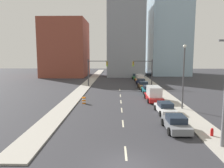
{
  "coord_description": "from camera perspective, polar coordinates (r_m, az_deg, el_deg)",
  "views": [
    {
      "loc": [
        -0.7,
        -13.26,
        7.2
      ],
      "look_at": [
        -1.46,
        23.75,
        2.2
      ],
      "focal_mm": 35.0,
      "sensor_mm": 36.0,
      "label": 1
    }
  ],
  "objects": [
    {
      "name": "sedan_navy",
      "position": [
        52.78,
        7.6,
        0.5
      ],
      "size": [
        2.23,
        4.77,
        1.44
      ],
      "rotation": [
        0.0,
        0.0,
        0.03
      ],
      "color": "#141E47",
      "rests_on": "ground"
    },
    {
      "name": "building_office_center",
      "position": [
        78.01,
        3.43,
        11.87
      ],
      "size": [
        12.0,
        20.0,
        25.78
      ],
      "color": "gray",
      "rests_on": "ground"
    },
    {
      "name": "building_brick_left",
      "position": [
        75.71,
        -11.98,
        9.08
      ],
      "size": [
        14.0,
        16.0,
        18.5
      ],
      "color": "brown",
      "rests_on": "ground"
    },
    {
      "name": "lane_stripe_at_2m",
      "position": [
        16.89,
        3.61,
        -17.55
      ],
      "size": [
        0.16,
        2.4,
        0.01
      ],
      "primitive_type": "cube",
      "color": "beige",
      "rests_on": "ground"
    },
    {
      "name": "building_glass_right",
      "position": [
        84.77,
        14.31,
        16.13
      ],
      "size": [
        13.0,
        20.0,
        39.96
      ],
      "color": "#99B7CC",
      "rests_on": "ground"
    },
    {
      "name": "sedan_brown",
      "position": [
        46.96,
        8.2,
        -0.34
      ],
      "size": [
        2.25,
        4.48,
        1.55
      ],
      "rotation": [
        0.0,
        0.0,
        0.03
      ],
      "color": "brown",
      "rests_on": "ground"
    },
    {
      "name": "sedan_green",
      "position": [
        65.35,
        6.19,
        1.92
      ],
      "size": [
        2.14,
        4.33,
        1.51
      ],
      "rotation": [
        0.0,
        0.0,
        -0.02
      ],
      "color": "#1E6033",
      "rests_on": "ground"
    },
    {
      "name": "lane_stripe_at_15m",
      "position": [
        28.75,
        2.55,
        -6.82
      ],
      "size": [
        0.16,
        2.4,
        0.01
      ],
      "primitive_type": "cube",
      "color": "beige",
      "rests_on": "ground"
    },
    {
      "name": "sidewalk_right",
      "position": [
        58.86,
        9.48,
        0.63
      ],
      "size": [
        2.59,
        89.07,
        0.14
      ],
      "color": "#ADA89E",
      "rests_on": "ground"
    },
    {
      "name": "fire_hydrant",
      "position": [
        21.45,
        24.65,
        -11.48
      ],
      "size": [
        0.26,
        0.26,
        0.84
      ],
      "color": "red",
      "rests_on": "ground"
    },
    {
      "name": "lane_stripe_at_25m",
      "position": [
        38.59,
        2.2,
        -3.06
      ],
      "size": [
        0.16,
        2.4,
        0.01
      ],
      "primitive_type": "cube",
      "color": "beige",
      "rests_on": "ground"
    },
    {
      "name": "box_truck_red",
      "position": [
        34.75,
        10.85,
        -2.59
      ],
      "size": [
        2.45,
        5.88,
        2.28
      ],
      "rotation": [
        0.0,
        0.0,
        0.01
      ],
      "color": "red",
      "rests_on": "ground"
    },
    {
      "name": "sedan_white",
      "position": [
        28.01,
        13.73,
        -6.11
      ],
      "size": [
        2.22,
        4.75,
        1.36
      ],
      "rotation": [
        0.0,
        0.0,
        0.04
      ],
      "color": "silver",
      "rests_on": "ground"
    },
    {
      "name": "street_lamp",
      "position": [
        29.73,
        18.2,
        2.88
      ],
      "size": [
        0.44,
        0.44,
        8.48
      ],
      "color": "#4C4C51",
      "rests_on": "ground"
    },
    {
      "name": "traffic_barrel",
      "position": [
        32.68,
        -7.36,
        -4.25
      ],
      "size": [
        0.56,
        0.56,
        0.95
      ],
      "color": "orange",
      "rests_on": "ground"
    },
    {
      "name": "ground_plane",
      "position": [
        15.11,
        3.95,
        -20.8
      ],
      "size": [
        200.0,
        200.0,
        0.0
      ],
      "primitive_type": "plane",
      "color": "#333338"
    },
    {
      "name": "box_truck_orange",
      "position": [
        58.83,
        7.22,
        1.52
      ],
      "size": [
        2.42,
        6.38,
        1.97
      ],
      "rotation": [
        0.0,
        0.0,
        0.03
      ],
      "color": "orange",
      "rests_on": "ground"
    },
    {
      "name": "lane_stripe_at_31m",
      "position": [
        45.1,
        2.05,
        -1.49
      ],
      "size": [
        0.16,
        2.4,
        0.01
      ],
      "primitive_type": "cube",
      "color": "beige",
      "rests_on": "ground"
    },
    {
      "name": "traffic_signal_left",
      "position": [
        49.61,
        -4.72,
        3.97
      ],
      "size": [
        4.53,
        0.35,
        6.15
      ],
      "color": "#38383D",
      "rests_on": "ground"
    },
    {
      "name": "sidewalk_left",
      "position": [
        58.67,
        -5.79,
        0.67
      ],
      "size": [
        2.59,
        89.07,
        0.14
      ],
      "color": "#ADA89E",
      "rests_on": "ground"
    },
    {
      "name": "lane_stripe_at_9m",
      "position": [
        23.38,
        2.88,
        -10.25
      ],
      "size": [
        0.16,
        2.4,
        0.01
      ],
      "primitive_type": "cube",
      "color": "beige",
      "rests_on": "ground"
    },
    {
      "name": "traffic_signal_right",
      "position": [
        49.8,
        8.93,
        3.92
      ],
      "size": [
        4.53,
        0.35,
        6.15
      ],
      "color": "#38383D",
      "rests_on": "ground"
    },
    {
      "name": "lane_stripe_at_20m",
      "position": [
        33.67,
        2.35,
        -4.66
      ],
      "size": [
        0.16,
        2.4,
        0.01
      ],
      "primitive_type": "cube",
      "color": "beige",
      "rests_on": "ground"
    },
    {
      "name": "sedan_gray",
      "position": [
        22.1,
        16.37,
        -9.84
      ],
      "size": [
        2.19,
        4.43,
        1.43
      ],
      "rotation": [
        0.0,
        0.0,
        0.01
      ],
      "color": "slate",
      "rests_on": "ground"
    },
    {
      "name": "sedan_teal",
      "position": [
        41.67,
        9.32,
        -1.46
      ],
      "size": [
        2.22,
        4.64,
        1.41
      ],
      "rotation": [
        0.0,
        0.0,
        0.03
      ],
      "color": "#196B75",
      "rests_on": "ground"
    }
  ]
}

